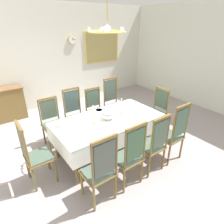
# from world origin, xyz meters

# --- Properties ---
(ground) EXTENTS (7.49, 5.99, 0.04)m
(ground) POSITION_xyz_m (0.00, 0.00, -0.02)
(ground) COLOR gray
(back_wall) EXTENTS (7.49, 0.08, 3.04)m
(back_wall) POSITION_xyz_m (0.00, 3.04, 1.52)
(back_wall) COLOR silver
(back_wall) RESTS_ON ground
(right_wall) EXTENTS (0.08, 5.99, 3.04)m
(right_wall) POSITION_xyz_m (3.78, 0.00, 1.52)
(right_wall) COLOR silver
(right_wall) RESTS_ON ground
(dining_table) EXTENTS (2.11, 1.07, 0.76)m
(dining_table) POSITION_xyz_m (0.00, -0.13, 0.68)
(dining_table) COLOR brown
(dining_table) RESTS_ON ground
(tablecloth) EXTENTS (2.13, 1.09, 0.36)m
(tablecloth) POSITION_xyz_m (0.00, -0.13, 0.67)
(tablecloth) COLOR white
(tablecloth) RESTS_ON dining_table
(chair_south_a) EXTENTS (0.44, 0.42, 1.19)m
(chair_south_a) POSITION_xyz_m (-0.81, -1.07, 0.60)
(chair_south_a) COLOR brown
(chair_south_a) RESTS_ON ground
(chair_north_a) EXTENTS (0.44, 0.42, 1.06)m
(chair_north_a) POSITION_xyz_m (-0.81, 0.81, 0.56)
(chair_north_a) COLOR brown
(chair_north_a) RESTS_ON ground
(chair_south_b) EXTENTS (0.44, 0.42, 1.19)m
(chair_south_b) POSITION_xyz_m (-0.26, -1.07, 0.60)
(chair_south_b) COLOR brown
(chair_south_b) RESTS_ON ground
(chair_north_b) EXTENTS (0.44, 0.42, 1.16)m
(chair_north_b) POSITION_xyz_m (-0.26, 0.82, 0.59)
(chair_north_b) COLOR brown
(chair_north_b) RESTS_ON ground
(chair_south_c) EXTENTS (0.44, 0.42, 1.15)m
(chair_south_c) POSITION_xyz_m (0.29, -1.07, 0.59)
(chair_south_c) COLOR brown
(chair_south_c) RESTS_ON ground
(chair_north_c) EXTENTS (0.44, 0.42, 1.06)m
(chair_north_c) POSITION_xyz_m (0.29, 0.81, 0.56)
(chair_north_c) COLOR brown
(chair_north_c) RESTS_ON ground
(chair_south_d) EXTENTS (0.44, 0.42, 1.21)m
(chair_south_d) POSITION_xyz_m (0.83, -1.08, 0.61)
(chair_south_d) COLOR brown
(chair_south_d) RESTS_ON ground
(chair_north_d) EXTENTS (0.44, 0.42, 1.23)m
(chair_north_d) POSITION_xyz_m (0.83, 0.82, 0.61)
(chair_north_d) COLOR brown
(chair_north_d) RESTS_ON ground
(chair_head_west) EXTENTS (0.42, 0.44, 1.16)m
(chair_head_west) POSITION_xyz_m (-1.46, -0.13, 0.59)
(chair_head_west) COLOR brown
(chair_head_west) RESTS_ON ground
(chair_head_east) EXTENTS (0.42, 0.44, 1.08)m
(chair_head_east) POSITION_xyz_m (1.46, -0.13, 0.56)
(chair_head_east) COLOR brown
(chair_head_east) RESTS_ON ground
(soup_tureen) EXTENTS (0.28, 0.28, 0.22)m
(soup_tureen) POSITION_xyz_m (-0.00, -0.13, 0.87)
(soup_tureen) COLOR white
(soup_tureen) RESTS_ON tablecloth
(candlestick_west) EXTENTS (0.07, 0.07, 0.37)m
(candlestick_west) POSITION_xyz_m (-0.33, -0.13, 0.91)
(candlestick_west) COLOR gold
(candlestick_west) RESTS_ON tablecloth
(candlestick_east) EXTENTS (0.07, 0.07, 0.35)m
(candlestick_east) POSITION_xyz_m (0.33, -0.13, 0.91)
(candlestick_east) COLOR gold
(candlestick_east) RESTS_ON tablecloth
(bowl_near_left) EXTENTS (0.18, 0.18, 0.04)m
(bowl_near_left) POSITION_xyz_m (0.05, -0.55, 0.78)
(bowl_near_left) COLOR white
(bowl_near_left) RESTS_ON tablecloth
(bowl_near_right) EXTENTS (0.17, 0.17, 0.04)m
(bowl_near_right) POSITION_xyz_m (0.04, 0.26, 0.78)
(bowl_near_right) COLOR white
(bowl_near_right) RESTS_ON tablecloth
(bowl_far_left) EXTENTS (0.18, 0.18, 0.04)m
(bowl_far_left) POSITION_xyz_m (0.39, 0.28, 0.79)
(bowl_far_left) COLOR white
(bowl_far_left) RESTS_ON tablecloth
(spoon_primary) EXTENTS (0.03, 0.18, 0.01)m
(spoon_primary) POSITION_xyz_m (0.17, -0.53, 0.77)
(spoon_primary) COLOR gold
(spoon_primary) RESTS_ON tablecloth
(spoon_secondary) EXTENTS (0.06, 0.17, 0.01)m
(spoon_secondary) POSITION_xyz_m (0.17, 0.29, 0.77)
(spoon_secondary) COLOR gold
(spoon_secondary) RESTS_ON tablecloth
(mounted_clock) EXTENTS (0.30, 0.06, 0.30)m
(mounted_clock) POSITION_xyz_m (0.85, 2.96, 1.99)
(mounted_clock) COLOR #D1B251
(framed_painting) EXTENTS (1.37, 0.05, 1.05)m
(framed_painting) POSITION_xyz_m (1.96, 2.97, 1.70)
(framed_painting) COLOR #D1B251
(chandelier) EXTENTS (0.62, 0.62, 0.66)m
(chandelier) POSITION_xyz_m (-0.00, -0.13, 2.36)
(chandelier) COLOR gold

